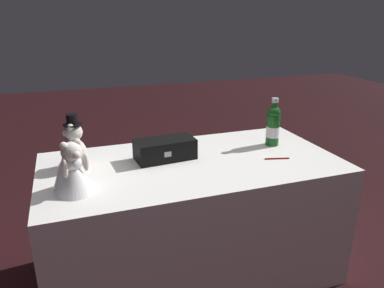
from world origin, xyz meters
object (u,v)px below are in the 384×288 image
object	(u,v)px
signing_pen	(276,158)
gift_case_black	(165,149)
champagne_bottle	(273,125)
teddy_bear_bride	(72,170)
teddy_bear_groom	(74,148)

from	to	relation	value
signing_pen	gift_case_black	xyz separation A→B (m)	(-0.57, 0.21, 0.05)
champagne_bottle	gift_case_black	world-z (taller)	champagne_bottle
teddy_bear_bride	gift_case_black	distance (m)	0.55
teddy_bear_bride	champagne_bottle	bearing A→B (deg)	11.92
teddy_bear_bride	champagne_bottle	distance (m)	1.19
teddy_bear_groom	champagne_bottle	bearing A→B (deg)	-0.82
teddy_bear_groom	champagne_bottle	world-z (taller)	same
teddy_bear_groom	signing_pen	size ratio (longest dim) A/B	2.08
teddy_bear_groom	gift_case_black	bearing A→B (deg)	-2.81
teddy_bear_groom	champagne_bottle	xyz separation A→B (m)	(1.14, -0.02, 0.01)
champagne_bottle	teddy_bear_groom	bearing A→B (deg)	179.18
teddy_bear_groom	signing_pen	distance (m)	1.07
signing_pen	teddy_bear_groom	bearing A→B (deg)	167.54
champagne_bottle	gift_case_black	size ratio (longest dim) A/B	0.87
teddy_bear_groom	teddy_bear_bride	bearing A→B (deg)	-94.26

